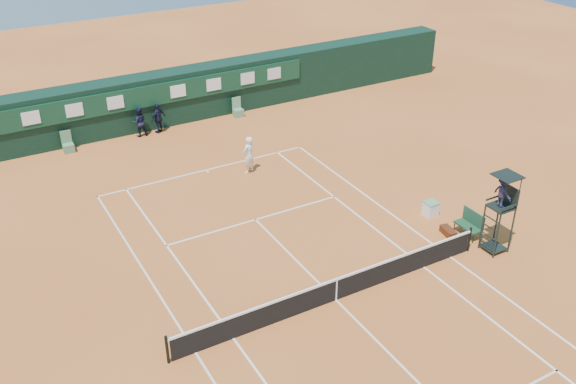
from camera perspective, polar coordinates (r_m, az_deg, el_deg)
The scene contains 14 objects.
ground at distance 23.69m, azimuth 4.27°, elevation -9.55°, with size 90.00×90.00×0.00m, color #C76A2F.
court_lines at distance 23.68m, azimuth 4.27°, elevation -9.54°, with size 11.05×23.85×0.01m.
tennis_net at distance 23.37m, azimuth 4.31°, elevation -8.58°, with size 12.90×0.10×1.10m.
back_wall at distance 37.92m, azimuth -11.56°, elevation 8.07°, with size 40.00×1.65×3.00m.
linesman_chair_left at distance 36.07m, azimuth -18.95°, elevation 3.86°, with size 0.55×0.50×1.15m.
linesman_chair_right at distance 38.77m, azimuth -4.46°, elevation 7.17°, with size 0.55×0.50×1.15m.
umpire_chair at distance 26.26m, azimuth 18.52°, elevation -0.47°, with size 0.96×0.95×3.42m.
player_bench at distance 27.91m, azimuth 15.92°, elevation -2.64°, with size 0.56×1.20×1.10m.
tennis_bag at distance 27.89m, azimuth 14.05°, elevation -3.45°, with size 0.36×0.82×0.31m, color black.
cooler at distance 29.07m, azimuth 12.57°, elevation -1.43°, with size 0.57×0.57×0.65m.
tennis_ball at distance 31.29m, azimuth -8.52°, elevation 0.69°, with size 0.07×0.07×0.07m, color gold.
player at distance 31.78m, azimuth -3.52°, elevation 3.33°, with size 0.70×0.46×1.92m, color white.
ball_kid_left at distance 36.75m, azimuth -13.08°, elevation 6.08°, with size 0.81×0.63×1.67m, color black.
ball_kid_right at distance 36.97m, azimuth -11.45°, elevation 6.44°, with size 1.01×0.42×1.72m, color black.
Camera 1 is at (-10.62, -15.16, 14.78)m, focal length 40.00 mm.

